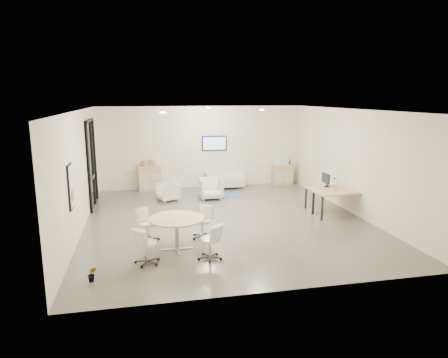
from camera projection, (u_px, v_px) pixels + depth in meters
name	position (u px, v px, depth m)	size (l,w,h in m)	color
room_shell	(226.00, 166.00, 11.43)	(9.60, 10.60, 4.80)	#5C5954
glass_door	(92.00, 161.00, 13.05)	(0.09, 1.90, 2.85)	black
artwork	(71.00, 187.00, 9.10)	(0.05, 0.54, 1.04)	black
wall_tv	(214.00, 143.00, 15.78)	(0.98, 0.06, 0.58)	black
ceiling_spots	(213.00, 110.00, 11.87)	(3.14, 4.14, 0.03)	#FFEAC6
sideboard_left	(150.00, 178.00, 15.31)	(0.86, 0.45, 0.97)	tan
sideboard_right	(283.00, 174.00, 16.44)	(0.83, 0.40, 0.83)	tan
books	(148.00, 163.00, 15.18)	(0.50, 0.14, 0.22)	red
printer	(281.00, 161.00, 16.31)	(0.52, 0.46, 0.33)	white
loveseat	(224.00, 180.00, 15.81)	(1.52, 0.82, 0.56)	silver
blue_rug	(218.00, 195.00, 14.65)	(1.44, 0.96, 0.01)	#315B96
armchair_left	(168.00, 191.00, 13.89)	(0.67, 0.62, 0.68)	silver
armchair_right	(211.00, 187.00, 14.12)	(0.79, 0.74, 0.81)	silver
desk_rear	(329.00, 190.00, 12.68)	(1.39, 0.71, 0.72)	tan
desk_front	(339.00, 194.00, 12.00)	(1.54, 0.86, 0.77)	tan
monitor	(326.00, 180.00, 12.75)	(0.20, 0.50, 0.44)	black
round_table	(177.00, 221.00, 9.33)	(1.30, 1.30, 0.79)	tan
meeting_chairs	(177.00, 233.00, 9.39)	(2.24, 2.24, 0.82)	white
plant_cabinet	(289.00, 162.00, 16.36)	(0.25, 0.27, 0.21)	#3F7F3F
plant_floor	(92.00, 278.00, 7.83)	(0.17, 0.31, 0.14)	#3F7F3F
cup	(335.00, 189.00, 12.05)	(0.11, 0.09, 0.11)	white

